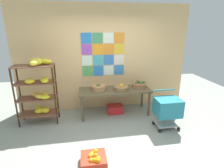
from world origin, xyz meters
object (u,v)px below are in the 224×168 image
fruit_basket_left (121,87)px  produce_crate_under_table (115,109)px  banana_shelf_unit (39,88)px  fruit_basket_back_right (139,84)px  display_table (115,92)px  fruit_basket_right (99,87)px  orange_crate_foreground (94,160)px  shopping_cart (168,108)px

fruit_basket_left → produce_crate_under_table: size_ratio=0.90×
banana_shelf_unit → fruit_basket_back_right: 2.48m
display_table → fruit_basket_right: bearing=179.7°
display_table → orange_crate_foreground: 1.94m
fruit_basket_right → orange_crate_foreground: size_ratio=0.87×
banana_shelf_unit → orange_crate_foreground: bearing=-55.5°
display_table → fruit_basket_left: bearing=-23.5°
shopping_cart → display_table: bearing=149.3°
display_table → fruit_basket_right: (-0.40, 0.00, 0.15)m
fruit_basket_right → produce_crate_under_table: bearing=5.9°
produce_crate_under_table → banana_shelf_unit: bearing=-174.4°
banana_shelf_unit → produce_crate_under_table: 1.96m
shopping_cart → fruit_basket_left: bearing=147.0°
fruit_basket_back_right → fruit_basket_left: bearing=-162.0°
produce_crate_under_table → shopping_cart: 1.41m
display_table → orange_crate_foreground: (-0.67, -1.75, -0.50)m
display_table → orange_crate_foreground: display_table is taller
fruit_basket_left → orange_crate_foreground: 1.98m
banana_shelf_unit → fruit_basket_right: banana_shelf_unit is taller
display_table → fruit_basket_right: size_ratio=4.93×
fruit_basket_right → shopping_cart: 1.69m
fruit_basket_back_right → produce_crate_under_table: size_ratio=0.95×
banana_shelf_unit → produce_crate_under_table: bearing=5.6°
fruit_basket_back_right → display_table: bearing=-171.1°
fruit_basket_left → shopping_cart: size_ratio=0.45×
display_table → shopping_cart: size_ratio=2.15×
display_table → fruit_basket_back_right: (0.68, 0.11, 0.14)m
banana_shelf_unit → display_table: 1.81m
orange_crate_foreground → shopping_cart: 1.95m
fruit_basket_right → fruit_basket_back_right: 1.09m
fruit_basket_back_right → fruit_basket_right: bearing=-174.5°
banana_shelf_unit → fruit_basket_left: bearing=1.9°
fruit_basket_back_right → orange_crate_foreground: (-1.35, -1.85, -0.64)m
display_table → fruit_basket_back_right: bearing=8.9°
display_table → fruit_basket_right: fruit_basket_right is taller
banana_shelf_unit → orange_crate_foreground: 2.10m
fruit_basket_back_right → shopping_cart: 1.06m
fruit_basket_left → shopping_cart: bearing=-42.6°
fruit_basket_back_right → banana_shelf_unit: bearing=-174.5°
banana_shelf_unit → produce_crate_under_table: (1.80, 0.18, -0.75)m
shopping_cart → produce_crate_under_table: bearing=147.4°
display_table → fruit_basket_left: size_ratio=4.84×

